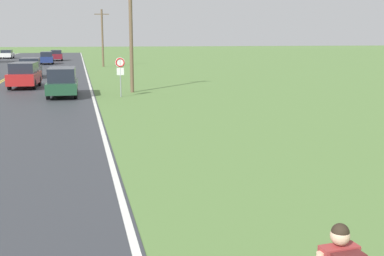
{
  "coord_description": "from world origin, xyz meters",
  "views": [
    {
      "loc": [
        6.32,
        -1.95,
        3.64
      ],
      "look_at": [
        9.39,
        11.06,
        1.12
      ],
      "focal_mm": 45.0,
      "sensor_mm": 36.0,
      "label": 1
    }
  ],
  "objects": [
    {
      "name": "car_red_suv_mid_near",
      "position": [
        2.49,
        35.18,
        0.98
      ],
      "size": [
        2.12,
        4.69,
        1.85
      ],
      "rotation": [
        0.0,
        0.0,
        -1.62
      ],
      "color": "black",
      "rests_on": "ground"
    },
    {
      "name": "traffic_sign",
      "position": [
        8.86,
        28.04,
        1.83
      ],
      "size": [
        0.6,
        0.1,
        2.43
      ],
      "color": "gray",
      "rests_on": "ground"
    },
    {
      "name": "car_dark_grey_suv_mid_far",
      "position": [
        2.05,
        44.84,
        0.95
      ],
      "size": [
        1.92,
        4.2,
        1.8
      ],
      "rotation": [
        0.0,
        0.0,
        -1.56
      ],
      "color": "black",
      "rests_on": "ground"
    },
    {
      "name": "utility_pole_midground",
      "position": [
        9.84,
        30.48,
        4.14
      ],
      "size": [
        1.8,
        0.24,
        7.97
      ],
      "color": "brown",
      "rests_on": "ground"
    },
    {
      "name": "car_dark_blue_van_receding",
      "position": [
        2.17,
        68.29,
        0.9
      ],
      "size": [
        1.81,
        4.75,
        1.71
      ],
      "rotation": [
        0.0,
        0.0,
        -1.55
      ],
      "color": "black",
      "rests_on": "ground"
    },
    {
      "name": "car_maroon_suv_distant",
      "position": [
        3.1,
        78.48,
        0.9
      ],
      "size": [
        1.83,
        4.44,
        1.69
      ],
      "rotation": [
        0.0,
        0.0,
        -1.56
      ],
      "color": "black",
      "rests_on": "ground"
    },
    {
      "name": "car_dark_green_van_approaching",
      "position": [
        5.34,
        29.22,
        0.94
      ],
      "size": [
        1.88,
        4.86,
        1.8
      ],
      "rotation": [
        0.0,
        0.0,
        -1.59
      ],
      "color": "black",
      "rests_on": "ground"
    },
    {
      "name": "car_white_sedan_horizon",
      "position": [
        -5.73,
        88.75,
        0.8
      ],
      "size": [
        1.97,
        4.73,
        1.51
      ],
      "rotation": [
        0.0,
        0.0,
        1.55
      ],
      "color": "black",
      "rests_on": "ground"
    },
    {
      "name": "utility_pole_far",
      "position": [
        9.49,
        60.5,
        3.7
      ],
      "size": [
        1.8,
        0.24,
        7.11
      ],
      "color": "brown",
      "rests_on": "ground"
    }
  ]
}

